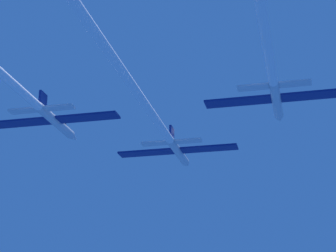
% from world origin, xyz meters
% --- Properties ---
extents(jet_lead, '(16.21, 46.82, 2.69)m').
position_xyz_m(jet_lead, '(-0.69, -13.02, -0.67)').
color(jet_lead, silver).
extents(jet_left_wing, '(16.21, 50.33, 2.69)m').
position_xyz_m(jet_left_wing, '(-13.34, -26.88, 0.24)').
color(jet_left_wing, silver).
extents(jet_right_wing, '(16.21, 46.71, 2.69)m').
position_xyz_m(jet_right_wing, '(13.27, -24.84, 0.77)').
color(jet_right_wing, silver).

